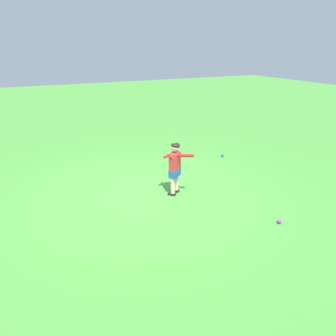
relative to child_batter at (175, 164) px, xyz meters
name	(u,v)px	position (x,y,z in m)	size (l,w,h in m)	color
ground_plane	(146,194)	(-0.53, 0.26, -0.65)	(40.00, 40.00, 0.00)	#479338
child_batter	(175,164)	(0.00, 0.00, 0.00)	(0.47, 0.52, 1.08)	#232328
play_ball_far_left	(279,222)	(1.07, -1.78, -0.61)	(0.07, 0.07, 0.07)	purple
play_ball_behind_batter	(223,155)	(2.17, 1.38, -0.61)	(0.08, 0.08, 0.08)	blue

